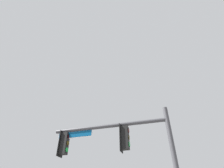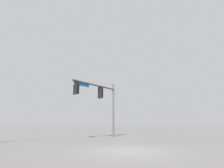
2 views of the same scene
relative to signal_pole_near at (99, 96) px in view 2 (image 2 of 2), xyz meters
The scene contains 2 objects.
ground_plane 9.74m from the signal_pole_near, 46.33° to the left, with size 400.00×400.00×0.00m, color #514F4C.
signal_pole_near is the anchor object (origin of this frame).
Camera 2 is at (8.46, 4.25, 1.31)m, focal length 28.00 mm.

